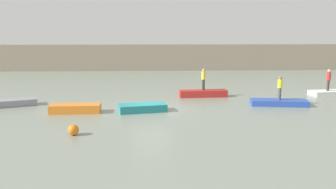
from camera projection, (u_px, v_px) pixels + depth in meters
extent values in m
plane|color=gray|center=(152.00, 109.00, 23.28)|extent=(120.00, 120.00, 0.00)
cube|color=gray|center=(152.00, 57.00, 46.37)|extent=(80.00, 1.20, 3.43)
cube|color=gray|center=(12.00, 103.00, 24.32)|extent=(3.48, 2.19, 0.45)
cube|color=orange|center=(75.00, 108.00, 22.35)|extent=(3.19, 1.20, 0.54)
cube|color=teal|center=(143.00, 108.00, 22.67)|extent=(3.22, 1.88, 0.49)
cube|color=red|center=(203.00, 93.00, 27.75)|extent=(3.82, 1.15, 0.54)
cube|color=#2B4CAD|center=(279.00, 103.00, 24.55)|extent=(4.00, 1.77, 0.40)
cube|color=white|center=(327.00, 93.00, 28.59)|extent=(2.95, 1.71, 0.35)
cylinder|color=#38332D|center=(203.00, 85.00, 27.63)|extent=(0.22, 0.22, 0.85)
cylinder|color=yellow|center=(204.00, 76.00, 27.50)|extent=(0.32, 0.32, 0.61)
sphere|color=tan|center=(204.00, 70.00, 27.42)|extent=(0.23, 0.23, 0.23)
cylinder|color=#4C4C56|center=(279.00, 94.00, 24.44)|extent=(0.22, 0.22, 0.84)
cylinder|color=#D8F226|center=(280.00, 84.00, 24.32)|extent=(0.32, 0.32, 0.59)
sphere|color=#936B4C|center=(280.00, 78.00, 24.24)|extent=(0.23, 0.23, 0.23)
cylinder|color=#38332D|center=(328.00, 86.00, 28.49)|extent=(0.22, 0.22, 0.85)
cylinder|color=red|center=(329.00, 76.00, 28.35)|extent=(0.32, 0.32, 0.65)
sphere|color=beige|center=(329.00, 71.00, 28.27)|extent=(0.24, 0.24, 0.24)
sphere|color=orange|center=(73.00, 130.00, 17.48)|extent=(0.55, 0.55, 0.55)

